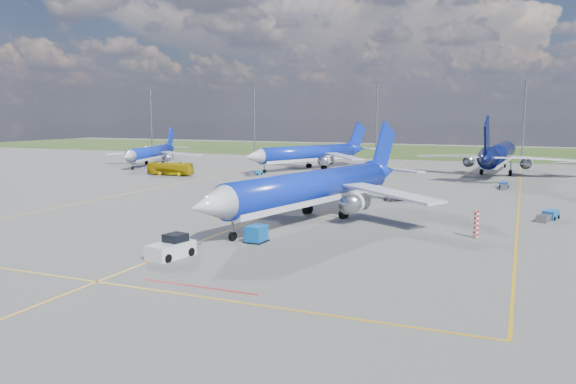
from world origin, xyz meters
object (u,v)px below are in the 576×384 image
at_px(warning_post, 476,224).
at_px(bg_jet_nnw, 308,169).
at_px(main_airliner, 312,219).
at_px(pushback_tug, 172,248).
at_px(service_car_a, 236,185).
at_px(bg_jet_nw, 151,165).
at_px(bg_jet_n, 497,174).
at_px(uld_container, 256,234).
at_px(apron_bus, 170,169).
at_px(service_car_c, 398,197).
at_px(baggage_tug_c, 255,173).
at_px(service_car_b, 293,191).
at_px(baggage_tug_w, 548,216).
at_px(baggage_tug_e, 504,186).

distance_m(warning_post, bg_jet_nnw, 77.23).
height_order(main_airliner, pushback_tug, main_airliner).
height_order(main_airliner, service_car_a, main_airliner).
xyz_separation_m(bg_jet_nw, bg_jet_n, (83.38, 12.47, 0.00)).
xyz_separation_m(bg_jet_nnw, bg_jet_n, (42.30, 6.54, 0.00)).
distance_m(main_airliner, uld_container, 13.94).
xyz_separation_m(bg_jet_nnw, apron_bus, (-22.71, -24.14, 1.42)).
bearing_deg(bg_jet_n, apron_bus, 29.13).
relative_size(bg_jet_nw, apron_bus, 3.49).
relative_size(warning_post, uld_container, 1.41).
xyz_separation_m(pushback_tug, service_car_c, (11.99, 41.94, -0.22)).
height_order(bg_jet_n, pushback_tug, bg_jet_n).
bearing_deg(baggage_tug_c, service_car_b, -40.11).
distance_m(warning_post, pushback_tug, 31.57).
bearing_deg(uld_container, service_car_a, 124.11).
distance_m(uld_container, service_car_b, 33.05).
height_order(service_car_c, baggage_tug_w, service_car_c).
xyz_separation_m(pushback_tug, baggage_tug_w, (32.49, 33.35, -0.33)).
bearing_deg(apron_bus, baggage_tug_c, -71.38).
distance_m(bg_jet_nw, baggage_tug_c, 36.95).
relative_size(service_car_c, baggage_tug_e, 0.90).
relative_size(bg_jet_nnw, service_car_a, 11.51).
bearing_deg(baggage_tug_e, baggage_tug_c, 174.83).
height_order(main_airliner, baggage_tug_e, main_airliner).
bearing_deg(bg_jet_n, bg_jet_nw, 12.38).
bearing_deg(pushback_tug, bg_jet_nw, 138.32).
relative_size(pushback_tug, baggage_tug_e, 1.33).
height_order(bg_jet_nw, baggage_tug_w, bg_jet_nw).
relative_size(bg_jet_nnw, bg_jet_n, 0.87).
bearing_deg(apron_bus, service_car_a, -124.17).
bearing_deg(bg_jet_nnw, bg_jet_nw, -146.88).
bearing_deg(baggage_tug_w, bg_jet_n, 116.84).
distance_m(baggage_tug_w, baggage_tug_c, 65.25).
height_order(service_car_b, baggage_tug_w, service_car_b).
bearing_deg(uld_container, baggage_tug_w, 44.84).
bearing_deg(baggage_tug_w, service_car_b, -172.20).
xyz_separation_m(apron_bus, service_car_c, (52.77, -17.18, -0.80)).
height_order(warning_post, service_car_a, warning_post).
bearing_deg(bg_jet_nnw, main_airliner, -43.96).
xyz_separation_m(bg_jet_nw, uld_container, (63.58, -68.77, 0.85)).
bearing_deg(bg_jet_nnw, baggage_tug_w, -19.72).
height_order(bg_jet_nw, service_car_b, bg_jet_nw).
height_order(bg_jet_nnw, baggage_tug_c, bg_jet_nnw).
bearing_deg(service_car_a, warning_post, -42.90).
bearing_deg(apron_bus, baggage_tug_w, -113.19).
bearing_deg(bg_jet_nnw, service_car_b, -47.63).
relative_size(bg_jet_nnw, baggage_tug_e, 8.71).
xyz_separation_m(pushback_tug, uld_container, (4.43, 8.56, 0.01)).
xyz_separation_m(bg_jet_nw, baggage_tug_e, (85.58, -13.93, 0.49)).
xyz_separation_m(baggage_tug_w, baggage_tug_e, (-6.06, 30.06, -0.02)).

